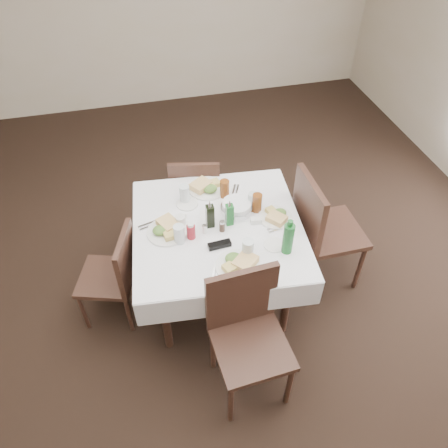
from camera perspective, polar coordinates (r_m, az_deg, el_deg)
The scene contains 33 objects.
ground_plane at distance 3.55m, azimuth -3.66°, elevation -11.49°, with size 7.00×7.00×0.00m, color black.
room_shell at distance 2.35m, azimuth -5.55°, elevation 12.89°, with size 6.04×7.04×2.80m.
dining_table at distance 3.15m, azimuth -0.79°, elevation -1.43°, with size 1.31×1.31×0.76m.
chair_north at distance 3.78m, azimuth -3.73°, elevation 4.16°, with size 0.49×0.49×0.88m.
chair_south at distance 2.81m, azimuth 2.98°, elevation -13.37°, with size 0.49×0.49×0.97m.
chair_east at distance 3.42m, azimuth 12.38°, elevation -0.21°, with size 0.49×0.49×1.03m.
chair_west at distance 3.27m, azimuth -13.89°, elevation -6.07°, with size 0.50×0.50×0.84m.
meal_north at distance 3.38m, azimuth -2.30°, elevation 4.84°, with size 0.29×0.29×0.06m.
meal_south at distance 2.82m, azimuth 1.91°, elevation -5.20°, with size 0.29×0.29×0.06m.
meal_east at distance 3.16m, azimuth 6.82°, elevation 1.02°, with size 0.25×0.25×0.05m.
meal_west at distance 3.06m, azimuth -7.52°, elevation -0.69°, with size 0.29×0.29×0.06m.
side_plate_a at distance 3.27m, azimuth -4.84°, elevation 2.67°, with size 0.16×0.16×0.01m.
side_plate_b at distance 2.97m, azimuth 6.57°, elevation -2.72°, with size 0.14×0.14×0.01m.
water_n at distance 3.26m, azimuth -5.17°, elevation 3.95°, with size 0.08×0.08×0.14m.
water_s at distance 2.84m, azimuth 3.14°, elevation -3.25°, with size 0.08×0.08×0.14m.
water_e at distance 3.20m, azimuth 3.75°, elevation 3.08°, with size 0.07×0.07×0.13m.
water_w at distance 2.95m, azimuth -5.87°, elevation -1.31°, with size 0.08×0.08×0.14m.
iced_tea_a at distance 3.29m, azimuth 0.08°, elevation 4.62°, with size 0.07×0.07×0.15m.
iced_tea_b at distance 3.17m, azimuth 4.34°, elevation 2.78°, with size 0.07×0.07×0.15m.
bread_basket at distance 3.18m, azimuth 1.67°, elevation 2.24°, with size 0.24×0.24×0.08m.
oil_cruet_dark at distance 3.03m, azimuth -1.84°, elevation 1.16°, with size 0.05×0.05×0.23m.
oil_cruet_green at distance 3.05m, azimuth 0.71°, elevation 1.34°, with size 0.05×0.05×0.22m.
ketchup_bottle at distance 2.98m, azimuth -4.32°, elevation -0.93°, with size 0.06×0.06×0.13m.
salt_shaker at distance 3.02m, azimuth -2.59°, elevation -0.66°, with size 0.03×0.03×0.07m.
pepper_shaker at distance 3.03m, azimuth -0.26°, elevation -0.27°, with size 0.04×0.04×0.09m.
coffee_mug at distance 3.09m, azimuth -5.66°, elevation 0.37°, with size 0.11×0.11×0.08m.
sunglasses at distance 2.94m, azimuth -0.60°, elevation -2.73°, with size 0.16×0.06×0.03m.
green_bottle at distance 2.87m, azimuth 8.38°, elevation -1.84°, with size 0.07×0.07×0.28m.
sugar_caddy at distance 3.11m, azimuth 4.20°, elevation 0.47°, with size 0.08×0.05×0.04m.
cutlery_n at distance 3.37m, azimuth 1.47°, elevation 4.31°, with size 0.10×0.16×0.01m.
cutlery_s at distance 2.79m, azimuth -1.11°, elevation -6.45°, with size 0.10×0.17×0.01m.
cutlery_e at distance 3.10m, azimuth 7.19°, elevation -0.47°, with size 0.18×0.08×0.01m.
cutlery_w at distance 3.14m, azimuth -9.37°, elevation -0.00°, with size 0.21×0.10×0.01m.
Camera 1 is at (-0.27, -2.00, 2.92)m, focal length 35.00 mm.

